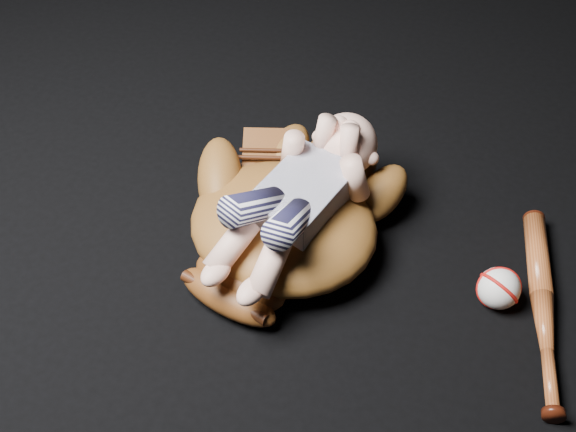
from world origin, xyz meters
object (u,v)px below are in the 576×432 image
(baseball_glove, at_px, (283,219))
(baseball, at_px, (499,288))
(newborn_baby, at_px, (292,198))
(baseball_bat, at_px, (543,307))

(baseball_glove, height_order, baseball, baseball_glove)
(newborn_baby, height_order, baseball, newborn_baby)
(newborn_baby, distance_m, baseball_bat, 0.43)
(newborn_baby, relative_size, baseball, 6.03)
(baseball_glove, height_order, baseball_bat, baseball_glove)
(newborn_baby, xyz_separation_m, baseball, (0.34, 0.01, -0.10))
(baseball_bat, distance_m, baseball, 0.07)
(baseball_glove, xyz_separation_m, newborn_baby, (0.02, -0.01, 0.06))
(newborn_baby, relative_size, baseball_bat, 1.04)
(baseball_glove, distance_m, baseball_bat, 0.43)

